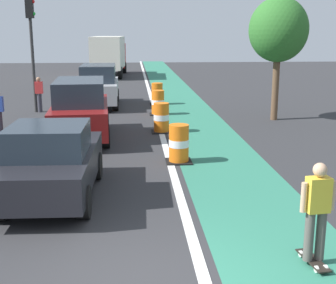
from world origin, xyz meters
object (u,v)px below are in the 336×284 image
at_px(skateboarder_on_lane, 317,211).
at_px(delivery_truck_down_block, 109,54).
at_px(parked_suv_third, 99,85).
at_px(pedestrian_waiting, 39,93).
at_px(traffic_barrel_front, 179,144).
at_px(parked_suv_second, 80,109).
at_px(street_tree_sidewalk, 278,30).
at_px(parked_sedan_nearest, 51,162).
at_px(traffic_light_corner, 31,34).
at_px(traffic_barrel_far, 157,94).
at_px(traffic_barrel_mid, 161,118).
at_px(traffic_barrel_back, 158,103).

height_order(skateboarder_on_lane, delivery_truck_down_block, delivery_truck_down_block).
distance_m(parked_suv_third, delivery_truck_down_block, 15.79).
distance_m(parked_suv_third, pedestrian_waiting, 3.03).
relative_size(parked_suv_third, traffic_barrel_front, 4.25).
bearing_deg(parked_suv_third, pedestrian_waiting, -149.77).
relative_size(parked_suv_second, street_tree_sidewalk, 0.94).
relative_size(parked_sedan_nearest, traffic_light_corner, 0.81).
distance_m(traffic_barrel_front, traffic_light_corner, 11.04).
distance_m(parked_sedan_nearest, traffic_light_corner, 12.22).
bearing_deg(parked_suv_second, street_tree_sidewalk, 20.99).
xyz_separation_m(skateboarder_on_lane, traffic_barrel_far, (-1.60, 16.87, -0.38)).
bearing_deg(parked_sedan_nearest, traffic_barrel_mid, 67.09).
xyz_separation_m(parked_suv_second, traffic_light_corner, (-2.67, 5.71, 2.47)).
bearing_deg(parked_sedan_nearest, pedestrian_waiting, 102.01).
distance_m(delivery_truck_down_block, street_tree_sidewalk, 21.52).
bearing_deg(pedestrian_waiting, traffic_barrel_far, 18.84).
bearing_deg(skateboarder_on_lane, traffic_barrel_back, 97.08).
relative_size(parked_suv_third, traffic_barrel_far, 4.25).
relative_size(traffic_barrel_mid, traffic_barrel_back, 1.00).
distance_m(skateboarder_on_lane, traffic_light_corner, 16.92).
bearing_deg(parked_sedan_nearest, traffic_barrel_back, 74.40).
relative_size(skateboarder_on_lane, traffic_barrel_far, 1.55).
height_order(traffic_barrel_mid, traffic_barrel_back, same).
distance_m(parked_sedan_nearest, parked_suv_third, 13.10).
xyz_separation_m(pedestrian_waiting, street_tree_sidewalk, (10.20, -2.69, 2.80)).
xyz_separation_m(skateboarder_on_lane, parked_sedan_nearest, (-4.65, 3.42, -0.08)).
distance_m(skateboarder_on_lane, traffic_barrel_back, 14.00).
bearing_deg(traffic_barrel_mid, traffic_barrel_front, -86.58).
bearing_deg(delivery_truck_down_block, parked_suv_second, -89.84).
xyz_separation_m(parked_sedan_nearest, street_tree_sidewalk, (7.74, 8.89, 2.83)).
height_order(traffic_barrel_mid, street_tree_sidewalk, street_tree_sidewalk).
relative_size(traffic_barrel_front, street_tree_sidewalk, 0.22).
xyz_separation_m(traffic_barrel_front, traffic_light_corner, (-5.75, 8.95, 2.97)).
height_order(delivery_truck_down_block, traffic_light_corner, traffic_light_corner).
height_order(parked_suv_second, traffic_barrel_far, parked_suv_second).
height_order(traffic_barrel_front, traffic_light_corner, traffic_light_corner).
height_order(traffic_barrel_front, traffic_barrel_back, same).
height_order(traffic_barrel_front, traffic_barrel_mid, same).
distance_m(skateboarder_on_lane, parked_suv_second, 10.43).
relative_size(parked_sedan_nearest, traffic_barrel_far, 3.80).
relative_size(traffic_barrel_front, pedestrian_waiting, 0.68).
bearing_deg(traffic_barrel_far, delivery_truck_down_block, 101.37).
relative_size(parked_sedan_nearest, traffic_barrel_front, 3.80).
relative_size(delivery_truck_down_block, pedestrian_waiting, 4.79).
height_order(parked_suv_second, traffic_light_corner, traffic_light_corner).
height_order(parked_suv_third, traffic_barrel_front, parked_suv_third).
relative_size(skateboarder_on_lane, parked_suv_third, 0.36).
xyz_separation_m(traffic_barrel_far, street_tree_sidewalk, (4.69, -4.57, 3.14)).
xyz_separation_m(parked_sedan_nearest, parked_suv_second, (0.01, 5.92, 0.20)).
bearing_deg(delivery_truck_down_block, parked_sedan_nearest, -89.90).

